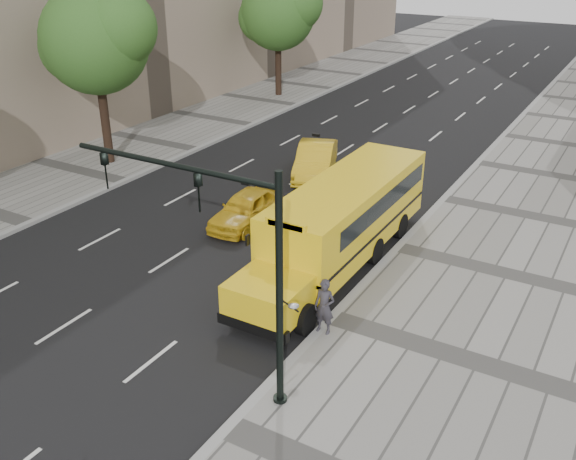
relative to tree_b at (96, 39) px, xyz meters
The scene contains 12 objects.
ground 12.29m from the tree_b, ahead, with size 140.00×140.00×0.00m, color black.
sidewalk_museum 23.32m from the tree_b, ahead, with size 12.00×140.00×0.15m, color gray.
sidewalk_far 6.49m from the tree_b, 109.01° to the right, with size 6.00×140.00×0.15m, color gray.
curb_museum 17.63m from the tree_b, ahead, with size 0.30×140.00×0.15m, color gray.
curb_far 6.90m from the tree_b, 35.87° to the right, with size 0.30×140.00×0.15m, color gray.
tree_b is the anchor object (origin of this frame).
tree_c 16.96m from the tree_b, 90.00° to the left, with size 5.79×5.15×8.41m.
school_bus 15.95m from the tree_b, 13.00° to the right, with size 2.96×11.56×3.19m.
taxi_near 11.85m from the tree_b, 14.53° to the right, with size 1.66×4.12×1.40m, color gold.
taxi_far 11.95m from the tree_b, 21.30° to the left, with size 1.70×4.88×1.61m, color gold.
pedestrian 19.19m from the tree_b, 26.24° to the right, with size 0.64×0.42×1.75m, color #2F2D34.
traffic_signal 19.48m from the tree_b, 36.32° to the right, with size 6.18×0.36×6.40m.
Camera 1 is at (13.31, -20.86, 11.14)m, focal length 40.00 mm.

